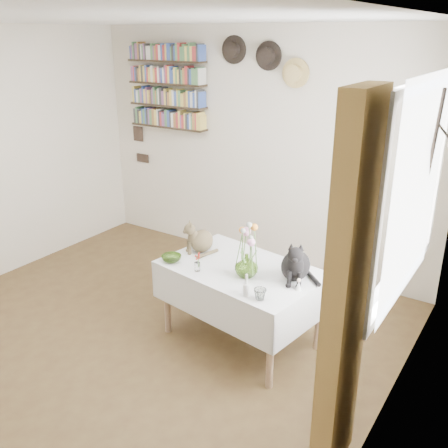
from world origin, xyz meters
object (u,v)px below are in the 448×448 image
Objects in this scene: black_cat at (296,258)px; flower_vase at (246,265)px; dining_table at (241,286)px; tabby_cat at (202,235)px; bookshelf_unit at (167,87)px.

black_cat is 0.38m from flower_vase.
dining_table is 0.30m from flower_vase.
tabby_cat is 0.83× the size of black_cat.
bookshelf_unit reaches higher than dining_table.
bookshelf_unit is at bearing 142.27° from flower_vase.
black_cat is (0.89, -0.03, 0.03)m from tabby_cat.
black_cat is at bearing 7.93° from dining_table.
bookshelf_unit is (-2.30, 1.35, 1.00)m from black_cat.
tabby_cat is 0.89m from black_cat.
tabby_cat reaches higher than dining_table.
bookshelf_unit is (-1.41, 1.32, 1.03)m from tabby_cat.
dining_table is at bearing -37.28° from bookshelf_unit.
tabby_cat is 2.19m from bookshelf_unit.
flower_vase is (0.11, -0.11, 0.26)m from dining_table.
dining_table is 0.56m from tabby_cat.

